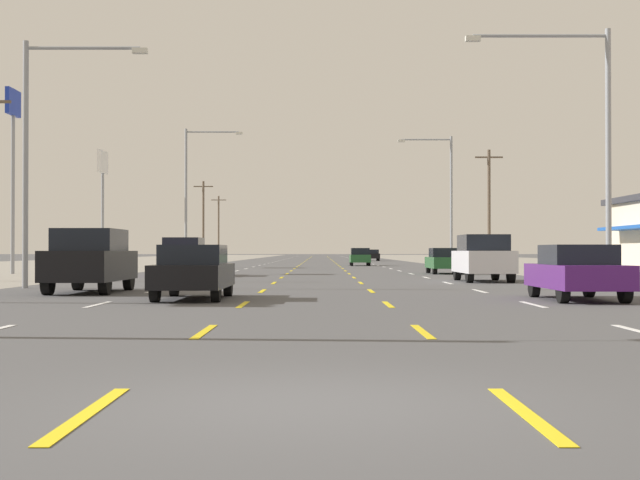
% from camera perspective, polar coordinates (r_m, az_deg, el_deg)
% --- Properties ---
extents(ground_plane, '(572.00, 572.00, 0.00)m').
position_cam_1_polar(ground_plane, '(73.96, -0.27, -1.67)').
color(ground_plane, '#4C4C4F').
extents(lot_apron_left, '(28.00, 440.00, 0.01)m').
position_cam_1_polar(lot_apron_left, '(78.02, -18.77, -1.58)').
color(lot_apron_left, gray).
rests_on(lot_apron_left, ground).
extents(lot_apron_right, '(28.00, 440.00, 0.01)m').
position_cam_1_polar(lot_apron_right, '(77.95, 18.25, -1.58)').
color(lot_apron_right, gray).
rests_on(lot_apron_right, ground).
extents(lane_markings, '(10.64, 227.60, 0.01)m').
position_cam_1_polar(lane_markings, '(112.45, -0.24, -1.32)').
color(lane_markings, white).
rests_on(lane_markings, ground).
extents(signal_span_wire, '(25.46, 0.52, 8.89)m').
position_cam_1_polar(signal_span_wire, '(15.12, -1.39, 14.32)').
color(signal_span_wire, brown).
rests_on(signal_span_wire, ground).
extents(sedan_far_right_nearest, '(1.80, 4.50, 1.46)m').
position_cam_1_polar(sedan_far_right_nearest, '(25.48, 15.26, -1.87)').
color(sedan_far_right_nearest, '#4C196B').
rests_on(sedan_far_right_nearest, ground).
extents(sedan_inner_left_near, '(1.80, 4.50, 1.46)m').
position_cam_1_polar(sedan_inner_left_near, '(25.27, -7.92, -1.90)').
color(sedan_inner_left_near, black).
rests_on(sedan_inner_left_near, ground).
extents(suv_far_left_mid, '(1.98, 4.90, 1.98)m').
position_cam_1_polar(suv_far_left_mid, '(29.88, -14.05, -1.17)').
color(suv_far_left_mid, black).
rests_on(suv_far_left_mid, ground).
extents(suv_far_right_midfar, '(1.98, 4.90, 1.98)m').
position_cam_1_polar(suv_far_right_midfar, '(40.06, 9.75, -1.05)').
color(suv_far_right_midfar, silver).
rests_on(suv_far_right_midfar, ground).
extents(suv_far_left_far, '(1.98, 4.90, 1.98)m').
position_cam_1_polar(suv_far_left_far, '(48.76, -8.51, -0.98)').
color(suv_far_left_far, '#4C196B').
rests_on(suv_far_left_far, ground).
extents(sedan_far_right_farther, '(1.80, 4.50, 1.46)m').
position_cam_1_polar(sedan_far_right_farther, '(53.33, 7.47, -1.24)').
color(sedan_far_right_farther, '#235B2D').
rests_on(sedan_far_right_farther, ground).
extents(hatchback_inner_right_farthest, '(1.72, 3.90, 1.54)m').
position_cam_1_polar(hatchback_inner_right_farthest, '(80.92, 2.27, -1.03)').
color(hatchback_inner_right_farthest, '#235B2D').
rests_on(hatchback_inner_right_farthest, ground).
extents(sedan_far_right_distant_a, '(1.80, 4.50, 1.46)m').
position_cam_1_polar(sedan_far_right_distant_a, '(119.86, 3.02, -0.92)').
color(sedan_far_right_distant_a, black).
rests_on(sedan_far_right_distant_a, ground).
extents(pole_sign_left_row_1, '(0.24, 2.07, 10.44)m').
position_cam_1_polar(pole_sign_left_row_1, '(55.73, -18.46, 6.04)').
color(pole_sign_left_row_1, gray).
rests_on(pole_sign_left_row_1, ground).
extents(pole_sign_left_row_2, '(0.24, 2.71, 9.04)m').
position_cam_1_polar(pole_sign_left_row_2, '(73.94, -13.35, 3.85)').
color(pole_sign_left_row_2, gray).
rests_on(pole_sign_left_row_2, ground).
extents(streetlight_left_row_0, '(4.34, 0.26, 8.62)m').
position_cam_1_polar(streetlight_left_row_0, '(34.00, -16.96, 5.75)').
color(streetlight_left_row_0, gray).
rests_on(streetlight_left_row_0, ground).
extents(streetlight_right_row_0, '(5.07, 0.26, 9.05)m').
position_cam_1_polar(streetlight_right_row_0, '(33.94, 16.06, 6.28)').
color(streetlight_right_row_0, gray).
rests_on(streetlight_right_row_0, ground).
extents(streetlight_left_row_1, '(4.43, 0.26, 10.65)m').
position_cam_1_polar(streetlight_left_row_1, '(71.91, -8.05, 3.21)').
color(streetlight_left_row_1, gray).
rests_on(streetlight_left_row_1, ground).
extents(streetlight_right_row_1, '(4.17, 0.26, 10.06)m').
position_cam_1_polar(streetlight_right_row_1, '(71.86, 7.53, 2.94)').
color(streetlight_right_row_1, gray).
rests_on(streetlight_right_row_1, ground).
extents(utility_pole_right_row_1, '(2.20, 0.26, 9.30)m').
position_cam_1_polar(utility_pole_right_row_1, '(74.80, 10.11, 2.06)').
color(utility_pole_right_row_1, brown).
rests_on(utility_pole_right_row_1, ground).
extents(utility_pole_left_row_2, '(2.20, 0.26, 9.18)m').
position_cam_1_polar(utility_pole_left_row_2, '(106.03, -7.34, 1.22)').
color(utility_pole_left_row_2, brown).
rests_on(utility_pole_left_row_2, ground).
extents(utility_pole_left_row_3, '(2.20, 0.26, 9.44)m').
position_cam_1_polar(utility_pole_left_row_3, '(138.86, -6.41, 0.83)').
color(utility_pole_left_row_3, brown).
rests_on(utility_pole_left_row_3, ground).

